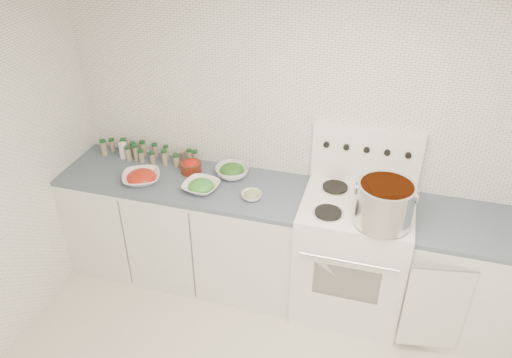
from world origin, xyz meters
name	(u,v)px	position (x,y,z in m)	size (l,w,h in m)	color
room_walls	(236,218)	(0.00, 0.00, 1.56)	(3.54, 3.04, 2.52)	white
counter_left	(186,227)	(-0.82, 1.19, 0.45)	(1.85, 0.62, 0.90)	white
stove	(352,252)	(0.48, 1.19, 0.50)	(0.76, 0.70, 1.36)	white
counter_right	(470,279)	(1.30, 1.19, 0.45)	(0.89, 0.70, 0.90)	white
stock_pot	(384,202)	(0.65, 1.00, 1.10)	(0.39, 0.36, 0.28)	silver
bowl_tomato	(141,177)	(-1.10, 1.07, 0.94)	(0.36, 0.36, 0.09)	white
bowl_snowpea	(201,186)	(-0.63, 1.09, 0.94)	(0.28, 0.28, 0.08)	white
bowl_broccoli	(232,171)	(-0.48, 1.33, 0.95)	(0.33, 0.33, 0.10)	white
bowl_zucchini	(252,195)	(-0.25, 1.09, 0.93)	(0.19, 0.19, 0.06)	white
bowl_pepper	(191,166)	(-0.80, 1.31, 0.95)	(0.16, 0.16, 0.10)	#5A1D0F
salt_canister	(123,150)	(-1.40, 1.37, 0.96)	(0.06, 0.06, 0.13)	white
tin_can	(180,156)	(-0.94, 1.43, 0.95)	(0.08, 0.08, 0.10)	gray
spice_cluster	(145,152)	(-1.22, 1.40, 0.96)	(0.80, 0.16, 0.14)	gray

